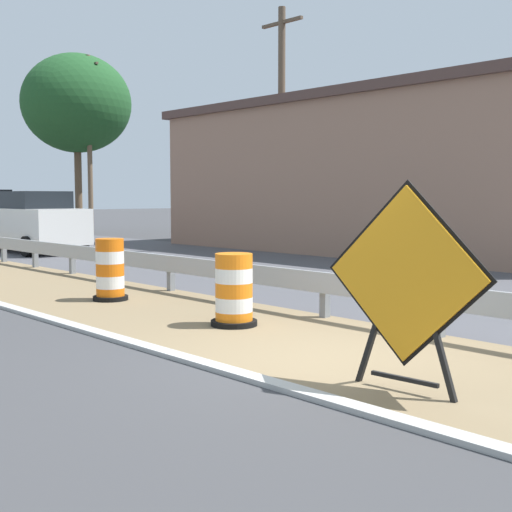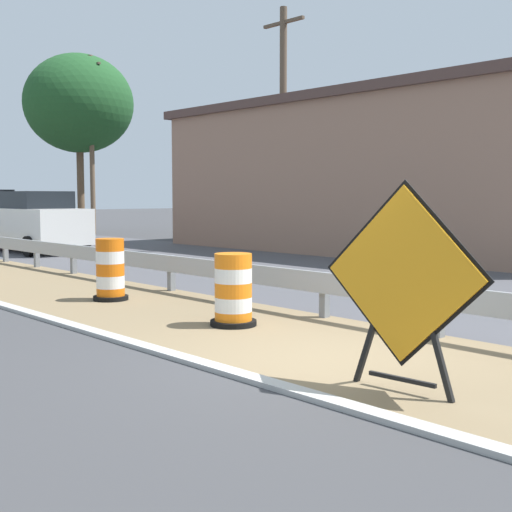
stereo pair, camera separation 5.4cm
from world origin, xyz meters
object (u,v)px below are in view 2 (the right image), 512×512
traffic_barrel_close (110,272)px  car_lead_far_lane (35,222)px  utility_pole_near (283,126)px  utility_pole_mid (92,142)px  traffic_barrel_nearest (233,293)px  warning_sign_diamond (403,281)px

traffic_barrel_close → car_lead_far_lane: 11.53m
traffic_barrel_close → car_lead_far_lane: bearing=71.7°
utility_pole_near → car_lead_far_lane: bearing=139.8°
utility_pole_mid → utility_pole_near: bearing=-92.8°
traffic_barrel_nearest → traffic_barrel_close: size_ratio=0.94×
car_lead_far_lane → traffic_barrel_close: bearing=160.9°
warning_sign_diamond → traffic_barrel_nearest: 3.79m
traffic_barrel_close → utility_pole_mid: size_ratio=0.13×
warning_sign_diamond → traffic_barrel_close: size_ratio=1.83×
traffic_barrel_close → warning_sign_diamond: bearing=-97.8°
warning_sign_diamond → car_lead_far_lane: warning_sign_diamond is taller
traffic_barrel_nearest → car_lead_far_lane: (3.56, 14.26, 0.54)m
traffic_barrel_close → utility_pole_mid: 22.63m
warning_sign_diamond → traffic_barrel_close: (0.94, 6.93, -0.56)m
car_lead_far_lane → warning_sign_diamond: bearing=164.9°
traffic_barrel_nearest → utility_pole_near: utility_pole_near is taller
warning_sign_diamond → traffic_barrel_nearest: (0.99, 3.61, -0.60)m
warning_sign_diamond → utility_pole_mid: size_ratio=0.23×
warning_sign_diamond → utility_pole_near: size_ratio=0.25×
traffic_barrel_close → car_lead_far_lane: (3.61, 10.93, 0.51)m
car_lead_far_lane → utility_pole_near: bearing=-131.0°
traffic_barrel_nearest → utility_pole_mid: utility_pole_mid is taller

